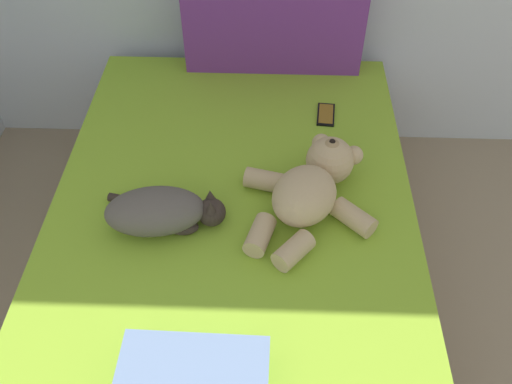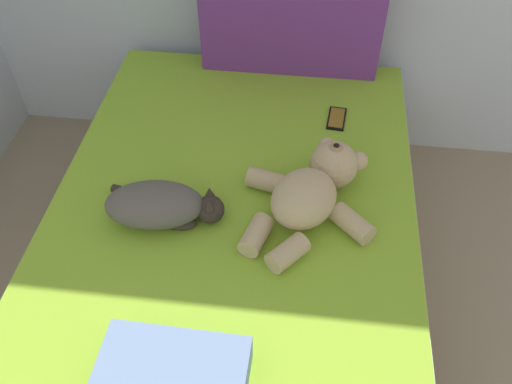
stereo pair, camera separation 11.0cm
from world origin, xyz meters
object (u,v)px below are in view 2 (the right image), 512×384
(patterned_cushion, at_px, (291,14))
(teddy_bear, at_px, (312,190))
(cell_phone, at_px, (337,118))
(bed, at_px, (233,262))
(throw_pillow, at_px, (171,384))
(cat, at_px, (160,205))

(patterned_cushion, bearing_deg, teddy_bear, -80.29)
(teddy_bear, relative_size, cell_phone, 3.77)
(bed, xyz_separation_m, throw_pillow, (-0.06, -0.66, 0.34))
(bed, relative_size, patterned_cushion, 2.62)
(cat, distance_m, throw_pillow, 0.64)
(patterned_cushion, height_order, cat, patterned_cushion)
(patterned_cushion, height_order, throw_pillow, patterned_cushion)
(teddy_bear, xyz_separation_m, throw_pillow, (-0.34, -0.74, -0.03))
(teddy_bear, height_order, throw_pillow, teddy_bear)
(cat, xyz_separation_m, throw_pillow, (0.18, -0.61, -0.02))
(patterned_cushion, distance_m, cell_phone, 0.51)
(cell_phone, bearing_deg, throw_pillow, -108.74)
(bed, distance_m, teddy_bear, 0.47)
(throw_pillow, bearing_deg, patterned_cushion, 83.28)
(bed, xyz_separation_m, patterned_cushion, (0.13, 0.95, 0.55))
(patterned_cushion, relative_size, cell_phone, 5.20)
(teddy_bear, bearing_deg, patterned_cushion, 99.71)
(cat, bearing_deg, teddy_bear, 13.76)
(cell_phone, bearing_deg, teddy_bear, -99.34)
(bed, xyz_separation_m, teddy_bear, (0.28, 0.08, 0.36))
(throw_pillow, bearing_deg, cat, 106.13)
(teddy_bear, distance_m, cell_phone, 0.52)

